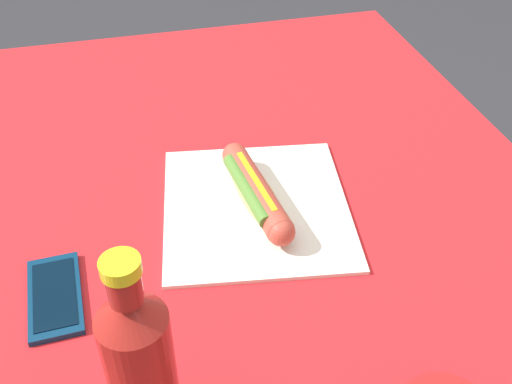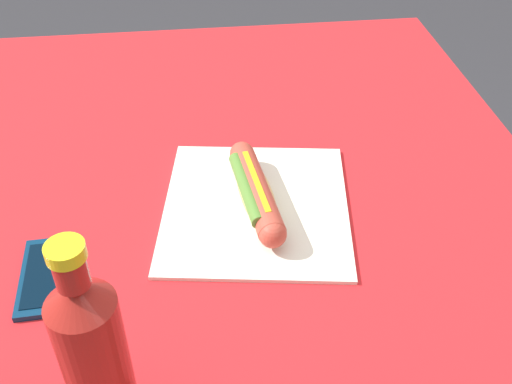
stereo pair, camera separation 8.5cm
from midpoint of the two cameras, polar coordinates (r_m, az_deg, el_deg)
dining_table at (r=0.98m, az=-0.78°, el=-5.82°), size 1.16×1.00×0.77m
paper_wrapper at (r=0.86m, az=2.80°, el=-1.51°), size 0.32×0.30×0.01m
hot_dog at (r=0.85m, az=2.79°, el=-0.08°), size 0.22×0.07×0.05m
cell_phone at (r=0.79m, az=-16.37°, el=-7.76°), size 0.14×0.07×0.01m
soda_bottle at (r=0.57m, az=-10.71°, el=-15.49°), size 0.06×0.06×0.25m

